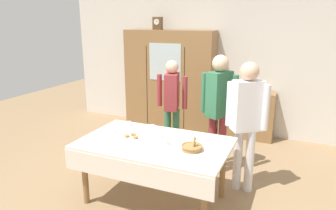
# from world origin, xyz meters

# --- Properties ---
(ground_plane) EXTENTS (12.00, 12.00, 0.00)m
(ground_plane) POSITION_xyz_m (0.00, 0.00, 0.00)
(ground_plane) COLOR #997A56
(ground_plane) RESTS_ON ground
(back_wall) EXTENTS (6.40, 0.10, 2.70)m
(back_wall) POSITION_xyz_m (0.00, 2.65, 1.35)
(back_wall) COLOR silver
(back_wall) RESTS_ON ground
(dining_table) EXTENTS (1.76, 1.07, 0.77)m
(dining_table) POSITION_xyz_m (0.00, -0.24, 0.67)
(dining_table) COLOR olive
(dining_table) RESTS_ON ground
(wall_cabinet) EXTENTS (1.80, 0.46, 1.97)m
(wall_cabinet) POSITION_xyz_m (-0.90, 2.35, 0.99)
(wall_cabinet) COLOR olive
(wall_cabinet) RESTS_ON ground
(mantel_clock) EXTENTS (0.18, 0.11, 0.24)m
(mantel_clock) POSITION_xyz_m (-1.15, 2.35, 2.09)
(mantel_clock) COLOR brown
(mantel_clock) RESTS_ON wall_cabinet
(bookshelf_low) EXTENTS (0.99, 0.35, 0.89)m
(bookshelf_low) POSITION_xyz_m (0.65, 2.41, 0.45)
(bookshelf_low) COLOR olive
(bookshelf_low) RESTS_ON ground
(book_stack) EXTENTS (0.16, 0.21, 0.10)m
(book_stack) POSITION_xyz_m (0.65, 2.40, 0.94)
(book_stack) COLOR #664C7A
(book_stack) RESTS_ON bookshelf_low
(tea_cup_front_edge) EXTENTS (0.13, 0.13, 0.06)m
(tea_cup_front_edge) POSITION_xyz_m (-0.56, 0.16, 0.80)
(tea_cup_front_edge) COLOR white
(tea_cup_front_edge) RESTS_ON dining_table
(tea_cup_near_left) EXTENTS (0.13, 0.13, 0.06)m
(tea_cup_near_left) POSITION_xyz_m (-0.21, 0.16, 0.80)
(tea_cup_near_left) COLOR white
(tea_cup_near_left) RESTS_ON dining_table
(tea_cup_center) EXTENTS (0.13, 0.13, 0.06)m
(tea_cup_center) POSITION_xyz_m (0.16, -0.23, 0.80)
(tea_cup_center) COLOR white
(tea_cup_center) RESTS_ON dining_table
(tea_cup_mid_left) EXTENTS (0.13, 0.13, 0.06)m
(tea_cup_mid_left) POSITION_xyz_m (0.01, -0.08, 0.80)
(tea_cup_mid_left) COLOR white
(tea_cup_mid_left) RESTS_ON dining_table
(tea_cup_mid_right) EXTENTS (0.13, 0.13, 0.06)m
(tea_cup_mid_right) POSITION_xyz_m (-0.56, -0.20, 0.80)
(tea_cup_mid_right) COLOR white
(tea_cup_mid_right) RESTS_ON dining_table
(bread_basket) EXTENTS (0.24, 0.24, 0.16)m
(bread_basket) POSITION_xyz_m (0.49, -0.25, 0.81)
(bread_basket) COLOR #9E7542
(bread_basket) RESTS_ON dining_table
(pastry_plate) EXTENTS (0.28, 0.28, 0.05)m
(pastry_plate) POSITION_xyz_m (-0.31, -0.20, 0.78)
(pastry_plate) COLOR white
(pastry_plate) RESTS_ON dining_table
(spoon_mid_left) EXTENTS (0.12, 0.02, 0.01)m
(spoon_mid_left) POSITION_xyz_m (-0.67, -0.29, 0.77)
(spoon_mid_left) COLOR silver
(spoon_mid_left) RESTS_ON dining_table
(spoon_center) EXTENTS (0.12, 0.02, 0.01)m
(spoon_center) POSITION_xyz_m (0.77, -0.02, 0.77)
(spoon_center) COLOR silver
(spoon_center) RESTS_ON dining_table
(person_behind_table_right) EXTENTS (0.52, 0.40, 1.55)m
(person_behind_table_right) POSITION_xyz_m (-0.36, 1.18, 0.94)
(person_behind_table_right) COLOR #33704C
(person_behind_table_right) RESTS_ON ground
(person_near_right_end) EXTENTS (0.52, 0.37, 1.68)m
(person_near_right_end) POSITION_xyz_m (0.94, 0.47, 1.03)
(person_near_right_end) COLOR silver
(person_near_right_end) RESTS_ON ground
(person_by_cabinet) EXTENTS (0.52, 0.41, 1.71)m
(person_by_cabinet) POSITION_xyz_m (0.49, 0.87, 1.05)
(person_by_cabinet) COLOR #933338
(person_by_cabinet) RESTS_ON ground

